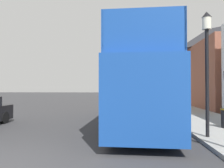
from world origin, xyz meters
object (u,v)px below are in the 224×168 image
Objects in this scene: lamp_post_third at (155,73)px; lamp_post_second at (169,66)px; parked_car_ahead_of_bus at (144,103)px; tour_bus at (140,89)px; lamp_post_nearest at (207,50)px.

lamp_post_second is at bearing -90.10° from lamp_post_third.
parked_car_ahead_of_bus is 8.13m from lamp_post_third.
tour_bus reaches higher than parked_car_ahead_of_bus.
lamp_post_nearest is at bearing -50.89° from tour_bus.
lamp_post_nearest is (2.30, -3.06, 1.44)m from tour_bus.
lamp_post_third is (2.60, 15.12, 1.79)m from tour_bus.
lamp_post_nearest is at bearing -90.94° from lamp_post_third.
tour_bus is 2.00× the size of lamp_post_second.
tour_bus is 2.32× the size of parked_car_ahead_of_bus.
tour_bus is 6.79m from lamp_post_second.
lamp_post_third is (0.02, 9.09, 0.04)m from lamp_post_second.
lamp_post_nearest is (1.53, -10.86, 2.69)m from parked_car_ahead_of_bus.
lamp_post_nearest is at bearing -91.79° from lamp_post_second.
tour_bus is at bearing -96.14° from parked_car_ahead_of_bus.
lamp_post_second is at bearing 88.21° from lamp_post_nearest.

